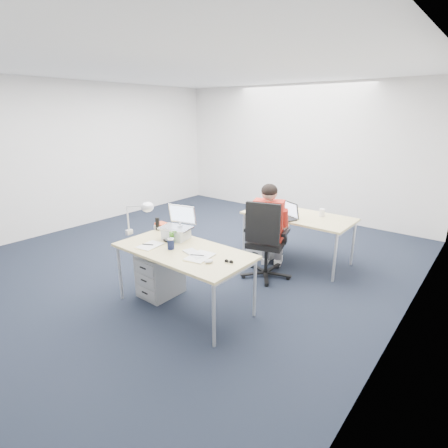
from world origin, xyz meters
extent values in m
plane|color=black|center=(0.00, 0.00, 0.00)|extent=(7.00, 7.00, 0.00)
cube|color=silver|center=(0.00, 3.50, 1.40)|extent=(6.00, 0.02, 2.80)
cube|color=silver|center=(-3.00, 0.00, 1.40)|extent=(0.02, 7.00, 2.80)
cube|color=silver|center=(3.00, 0.00, 1.40)|extent=(0.02, 7.00, 2.80)
cube|color=white|center=(0.00, 0.00, 2.80)|extent=(6.00, 7.00, 0.01)
cube|color=tan|center=(0.92, -0.97, 0.71)|extent=(1.60, 0.80, 0.03)
cylinder|color=#B7BABC|center=(0.17, -1.32, 0.35)|extent=(0.04, 0.04, 0.70)
cylinder|color=#B7BABC|center=(1.67, -1.32, 0.35)|extent=(0.04, 0.04, 0.70)
cylinder|color=#B7BABC|center=(0.17, -0.62, 0.35)|extent=(0.04, 0.04, 0.70)
cylinder|color=#B7BABC|center=(1.67, -0.62, 0.35)|extent=(0.04, 0.04, 0.70)
cube|color=tan|center=(1.28, 1.11, 0.71)|extent=(1.60, 0.80, 0.03)
cylinder|color=#B7BABC|center=(0.53, 0.76, 0.35)|extent=(0.04, 0.04, 0.70)
cylinder|color=#B7BABC|center=(2.03, 0.76, 0.35)|extent=(0.04, 0.04, 0.70)
cylinder|color=#B7BABC|center=(0.53, 1.46, 0.35)|extent=(0.04, 0.04, 0.70)
cylinder|color=#B7BABC|center=(2.03, 1.46, 0.35)|extent=(0.04, 0.04, 0.70)
cylinder|color=black|center=(1.21, 0.34, 0.27)|extent=(0.05, 0.05, 0.43)
cube|color=black|center=(1.21, 0.34, 0.50)|extent=(0.59, 0.59, 0.08)
cube|color=black|center=(1.28, 0.11, 0.85)|extent=(0.45, 0.18, 0.54)
cube|color=red|center=(1.22, 0.35, 0.82)|extent=(0.45, 0.34, 0.55)
sphere|color=tan|center=(1.22, 0.35, 1.20)|extent=(0.21, 0.21, 0.21)
cube|color=gray|center=(0.46, -0.93, 0.28)|extent=(0.40, 0.50, 0.55)
cube|color=gray|center=(0.79, 0.97, 0.28)|extent=(0.40, 0.50, 0.55)
cube|color=white|center=(1.11, -0.99, 0.74)|extent=(0.33, 0.20, 0.02)
ellipsoid|color=white|center=(1.39, -1.06, 0.75)|extent=(0.09, 0.11, 0.04)
cylinder|color=#121838|center=(0.80, -1.04, 0.79)|extent=(0.08, 0.08, 0.13)
cylinder|color=silver|center=(0.64, -0.73, 0.83)|extent=(0.07, 0.07, 0.20)
cube|color=silver|center=(0.17, -0.62, 0.77)|extent=(0.18, 0.14, 0.08)
cube|color=black|center=(0.17, -0.69, 0.82)|extent=(0.05, 0.04, 0.17)
cube|color=#FFE793|center=(0.53, -1.13, 0.73)|extent=(0.24, 0.31, 0.01)
cube|color=#FFE793|center=(1.20, -1.02, 0.74)|extent=(0.27, 0.35, 0.01)
cylinder|color=white|center=(1.58, 1.28, 0.79)|extent=(0.10, 0.10, 0.11)
cube|color=white|center=(0.72, 1.17, 0.73)|extent=(0.19, 0.28, 0.01)
camera|label=1|loc=(3.57, -3.54, 2.20)|focal=28.00mm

